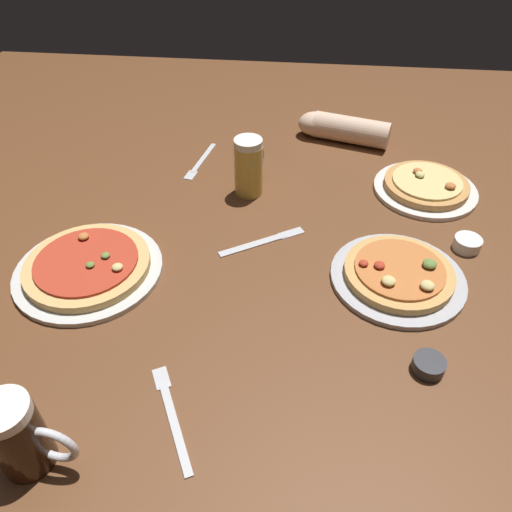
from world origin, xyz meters
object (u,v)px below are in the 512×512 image
Objects in this scene: pizza_plate_near at (88,267)px; fork_spare at (201,161)px; ramekin_sauce at (467,244)px; fork_left at (172,414)px; knife_right at (263,241)px; beer_mug_dark at (20,436)px; beer_mug_amber at (249,166)px; diner_arm at (340,128)px; pizza_plate_far at (426,186)px; pizza_plate_side at (399,275)px; ramekin_butter at (428,365)px.

fork_spare is at bearing 72.31° from pizza_plate_near.
ramekin_sauce reaches higher than fork_left.
knife_right and fork_spare have the same top height.
fork_spare is at bearing 155.40° from ramekin_sauce.
beer_mug_dark is 0.94× the size of beer_mug_amber.
beer_mug_dark is (0.06, -0.41, 0.05)m from pizza_plate_near.
fork_left is at bearing -106.74° from diner_arm.
diner_arm reaches higher than fork_spare.
pizza_plate_far is 0.96× the size of diner_arm.
knife_right is at bearing 162.22° from pizza_plate_side.
beer_mug_dark is at bearing -142.31° from pizza_plate_side.
diner_arm reaches higher than pizza_plate_near.
knife_right is (-0.40, -0.25, -0.01)m from pizza_plate_far.
ramekin_butter is at bearing 20.52° from beer_mug_dark.
ramekin_sauce is at bearing -75.23° from pizza_plate_far.
beer_mug_dark is at bearing -114.37° from diner_arm.
beer_mug_dark reaches higher than diner_arm.
pizza_plate_far is at bearing 72.81° from pizza_plate_side.
beer_mug_dark is at bearing -159.48° from ramekin_butter.
fork_left is at bearing -50.97° from pizza_plate_near.
knife_right is at bearing 135.33° from ramekin_butter.
ramekin_sauce is 1.06× the size of ramekin_butter.
pizza_plate_near is 1.13× the size of diner_arm.
knife_right is at bearing 76.91° from fork_left.
diner_arm reaches higher than fork_left.
pizza_plate_side reaches higher than ramekin_butter.
ramekin_sauce reaches higher than fork_spare.
fork_spare is at bearing 129.19° from ramekin_butter.
pizza_plate_near is 0.39m from knife_right.
beer_mug_amber is at bearing -174.08° from pizza_plate_far.
beer_mug_dark reaches higher than pizza_plate_side.
pizza_plate_side is 1.97× the size of beer_mug_dark.
fork_spare is (-0.15, 0.13, -0.07)m from beer_mug_amber.
ramekin_sauce reaches higher than knife_right.
diner_arm is at bearing 23.87° from fork_spare.
fork_spare is 0.43m from diner_arm.
pizza_plate_side is 0.61m from diner_arm.
pizza_plate_side reaches higher than pizza_plate_near.
pizza_plate_side reaches higher than ramekin_sauce.
pizza_plate_far is 0.94× the size of pizza_plate_side.
beer_mug_dark is 0.89m from fork_spare.
pizza_plate_far reaches higher than ramekin_sauce.
pizza_plate_side is 1.02× the size of diner_arm.
diner_arm is (-0.11, 0.60, 0.02)m from pizza_plate_side.
pizza_plate_far is at bearing 32.00° from knife_right.
knife_right is 0.54m from diner_arm.
ramekin_butter is 0.30× the size of fork_left.
ramekin_butter is (0.62, 0.23, -0.06)m from beer_mug_dark.
ramekin_sauce is at bearing -18.90° from beer_mug_amber.
ramekin_sauce is at bearing -60.10° from diner_arm.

